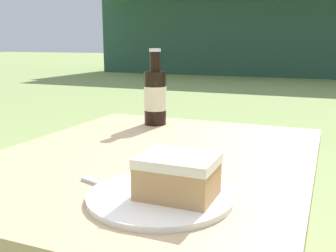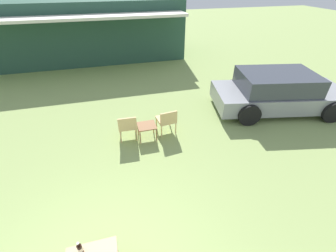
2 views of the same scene
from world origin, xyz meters
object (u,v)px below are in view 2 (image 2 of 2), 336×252
Objects in this scene: wicker_chair_cushioned at (127,124)px; garden_side_table at (147,127)px; parked_car at (278,92)px; wicker_chair_plain at (167,119)px; cola_bottle_near at (80,249)px.

garden_side_table is at bearing 167.79° from wicker_chair_cushioned.
wicker_chair_cushioned is at bearing -164.09° from parked_car.
wicker_chair_cushioned and wicker_chair_plain have the same top height.
wicker_chair_plain is (1.14, -0.02, -0.00)m from wicker_chair_cushioned.
cola_bottle_near reaches higher than garden_side_table.
wicker_chair_plain is at bearing 10.39° from garden_side_table.
cola_bottle_near is (-2.15, -3.42, 0.31)m from wicker_chair_plain.
wicker_chair_cushioned reaches higher than garden_side_table.
wicker_chair_cushioned is 3.29× the size of cola_bottle_near.
garden_side_table is at bearing 3.83° from wicker_chair_plain.
wicker_chair_cushioned is 0.54m from garden_side_table.
wicker_chair_plain is 3.29× the size of cola_bottle_near.
cola_bottle_near is at bearing -136.72° from parked_car.
wicker_chair_plain is at bearing 57.87° from cola_bottle_near.
cola_bottle_near is at bearing -114.86° from garden_side_table.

